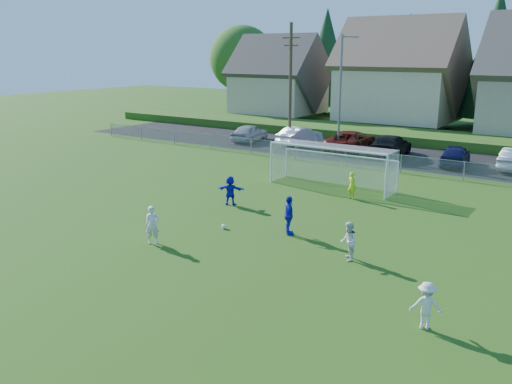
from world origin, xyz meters
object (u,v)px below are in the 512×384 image
car_b (300,136)px  goalkeeper (352,186)px  car_e (455,155)px  player_blue_a (289,216)px  car_c (351,141)px  car_d (390,146)px  soccer_ball (224,226)px  car_a (250,133)px  player_white_b (348,241)px  soccer_goal (333,160)px  player_white_c (426,305)px  player_blue_b (230,190)px  player_white_a (152,225)px

car_b → goalkeeper: bearing=136.0°
car_b → car_e: 13.31m
player_blue_a → car_c: size_ratio=0.29×
car_e → car_d: bearing=-16.6°
soccer_ball → car_a: car_a is taller
player_white_b → soccer_goal: 11.71m
goalkeeper → car_c: bearing=-47.8°
player_white_b → player_white_c: (4.08, -3.58, -0.05)m
car_a → soccer_goal: soccer_goal is taller
car_a → car_c: car_c is taller
player_blue_b → car_e: (7.00, 16.76, -0.02)m
player_blue_b → car_d: bearing=-117.7°
player_blue_b → car_a: 20.49m
player_blue_a → car_d: (-2.98, 19.89, -0.04)m
player_white_a → player_blue_a: size_ratio=0.93×
player_blue_a → car_b: (-11.20, 20.53, -0.09)m
car_d → player_blue_b: bearing=76.9°
player_white_a → player_blue_a: player_blue_a is taller
player_blue_a → car_d: bearing=-28.8°
player_blue_a → car_c: (-6.42, 20.42, -0.05)m
player_blue_b → car_e: size_ratio=0.35×
player_white_b → car_a: bearing=-164.8°
soccer_ball → player_white_a: size_ratio=0.14×
car_c → car_e: car_c is taller
soccer_ball → player_white_c: 11.04m
car_d → soccer_goal: soccer_goal is taller
player_white_c → car_e: size_ratio=0.32×
player_blue_b → player_white_c: bearing=128.5°
player_blue_a → soccer_goal: (-2.30, 8.88, 0.76)m
soccer_ball → player_white_c: player_white_c is taller
player_white_c → player_blue_a: size_ratio=0.83×
car_b → car_e: (13.24, -1.40, -0.02)m
car_a → player_white_c: bearing=126.2°
soccer_ball → car_a: 24.48m
player_white_a → car_b: bearing=63.1°
car_a → player_blue_b: bearing=114.8°
car_a → goalkeeper: bearing=133.5°
car_c → car_e: size_ratio=1.34×
player_blue_a → car_a: 25.30m
player_white_c → car_d: 26.90m
car_e → soccer_goal: soccer_goal is taller
soccer_ball → player_blue_a: bearing=19.3°
player_white_a → player_white_b: player_white_a is taller
soccer_ball → goalkeeper: bearing=71.8°
player_blue_b → car_a: (-10.89, 17.36, -0.00)m
player_blue_a → player_blue_b: size_ratio=1.13×
soccer_goal → car_c: bearing=109.7°
player_white_a → car_d: size_ratio=0.28×
player_white_b → car_d: car_d is taller
car_d → soccer_goal: (0.68, -11.01, 0.81)m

